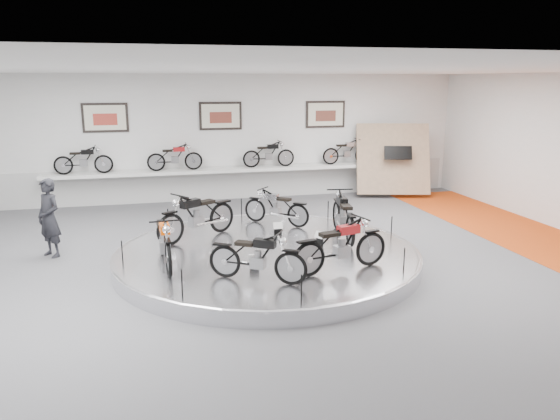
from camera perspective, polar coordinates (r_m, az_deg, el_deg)
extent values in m
plane|color=#535355|center=(11.39, -0.99, -6.06)|extent=(16.00, 16.00, 0.00)
plane|color=white|center=(10.74, -1.08, 14.49)|extent=(16.00, 16.00, 0.00)
plane|color=silver|center=(17.72, -6.19, 7.50)|extent=(16.00, 0.00, 16.00)
plane|color=silver|center=(4.59, 19.44, -10.39)|extent=(16.00, 0.00, 16.00)
cube|color=#B84619|center=(14.45, 26.34, -3.24)|extent=(2.40, 12.60, 0.01)
cube|color=#BCBCBA|center=(17.91, -6.06, 2.87)|extent=(15.68, 0.04, 1.10)
cylinder|color=silver|center=(11.62, -1.33, -4.89)|extent=(6.40, 6.40, 0.30)
torus|color=#B2B2BA|center=(11.58, -1.33, -4.32)|extent=(6.40, 6.40, 0.10)
cube|color=silver|center=(17.56, -5.97, 4.15)|extent=(11.00, 0.55, 0.10)
cube|color=beige|center=(17.49, -17.80, 9.17)|extent=(1.35, 0.06, 0.88)
cube|color=beige|center=(17.63, -6.23, 9.75)|extent=(1.35, 0.06, 0.88)
cube|color=beige|center=(18.43, 4.78, 9.94)|extent=(1.35, 0.06, 0.88)
cube|color=tan|center=(18.58, 11.72, 5.23)|extent=(2.56, 1.52, 2.30)
imported|color=black|center=(12.92, -22.98, -0.77)|extent=(0.74, 0.75, 1.74)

